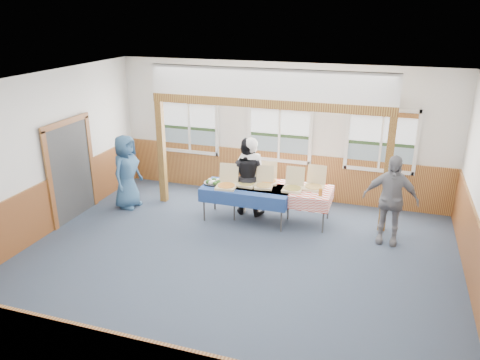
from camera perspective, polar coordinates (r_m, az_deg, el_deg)
name	(u,v)px	position (r m, az deg, el deg)	size (l,w,h in m)	color
floor	(232,264)	(8.56, -1.02, -10.22)	(8.00, 8.00, 0.00)	#2C3648
ceiling	(230,85)	(7.46, -1.18, 11.45)	(8.00, 8.00, 0.00)	white
wall_back	(280,132)	(11.08, 4.89, 5.90)	(8.00, 8.00, 0.00)	silver
wall_front	(118,296)	(5.05, -14.64, -13.50)	(8.00, 8.00, 0.00)	silver
wall_left	(36,159)	(9.87, -23.62, 2.41)	(8.00, 8.00, 0.00)	silver
wainscot_back	(278,174)	(11.37, 4.70, 0.74)	(7.98, 0.05, 1.10)	brown
wainscot_left	(45,208)	(10.20, -22.69, -3.22)	(0.05, 6.98, 1.10)	brown
wainscot_right	(479,275)	(8.08, 27.15, -10.24)	(0.05, 6.98, 1.10)	brown
cased_opening	(71,171)	(10.66, -19.94, 1.04)	(0.06, 1.30, 2.10)	#363636
window_left	(189,122)	(11.75, -6.20, 7.08)	(1.56, 0.10, 1.46)	white
window_mid	(280,129)	(11.02, 4.85, 6.24)	(1.56, 0.10, 1.46)	white
window_right	(382,137)	(10.75, 16.89, 5.07)	(1.56, 0.10, 1.46)	white
post_left	(162,152)	(10.95, -9.53, 3.34)	(0.15, 0.15, 2.40)	#552A12
post_right	(387,175)	(9.78, 17.51, 0.56)	(0.15, 0.15, 2.40)	#552A12
cross_beam	(268,103)	(9.75, 3.37, 9.30)	(5.15, 0.18, 0.18)	#552A12
table_left	(246,190)	(9.94, 0.78, -1.21)	(1.93, 0.95, 0.76)	#363636
table_right	(282,189)	(10.00, 5.15, -1.12)	(2.16, 1.09, 0.76)	#363636
pizza_box_a	(227,184)	(9.92, -1.63, -0.49)	(0.46, 0.54, 0.45)	#D1BA8B
pizza_box_b	(264,184)	(9.95, 2.95, -0.47)	(0.43, 0.50, 0.41)	#D1BA8B
pizza_box_c	(247,182)	(10.05, 0.89, -0.22)	(0.40, 0.48, 0.42)	#D1BA8B
pizza_box_d	(268,179)	(10.21, 3.46, 0.08)	(0.47, 0.53, 0.41)	#D1BA8B
pizza_box_e	(293,187)	(9.84, 6.48, -0.81)	(0.41, 0.49, 0.44)	#D1BA8B
pizza_box_f	(314,185)	(9.98, 9.01, -0.63)	(0.44, 0.52, 0.44)	#D1BA8B
veggie_tray	(213,182)	(10.14, -3.27, -0.26)	(0.42, 0.42, 0.09)	black
drink_glass	(320,192)	(9.58, 9.78, -1.51)	(0.07, 0.07, 0.15)	#975819
woman_white	(250,176)	(10.23, 1.29, 0.49)	(0.64, 0.42, 1.76)	white
woman_black	(247,176)	(10.27, 0.86, 0.50)	(0.84, 0.66, 1.73)	black
man_blue	(127,172)	(10.88, -13.66, 0.99)	(0.83, 0.54, 1.71)	#31567B
person_grey	(390,200)	(9.40, 17.84, -2.31)	(1.04, 0.43, 1.78)	slate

